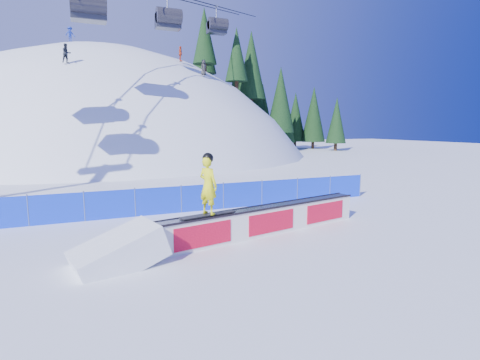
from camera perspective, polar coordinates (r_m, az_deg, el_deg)
name	(u,v)px	position (r m, az deg, el deg)	size (l,w,h in m)	color
ground	(185,244)	(12.57, -8.31, -9.63)	(160.00, 160.00, 0.00)	white
snow_hill	(113,281)	(57.95, -18.83, -14.39)	(64.00, 64.00, 64.00)	white
treeline	(270,91)	(58.98, 4.59, 13.38)	(23.33, 12.87, 21.61)	#342115
safety_fence	(159,201)	(16.68, -12.27, -3.14)	(22.05, 0.05, 1.30)	#0E32DB
rail_box	(267,220)	(13.49, 4.12, -6.10)	(8.43, 2.43, 1.02)	silver
snow_ramp	(119,265)	(11.18, -17.94, -12.24)	(2.35, 1.57, 0.88)	white
snowboarder	(208,185)	(11.82, -4.88, -0.73)	(1.94, 0.81, 1.99)	black
distant_skiers	(122,50)	(43.66, -17.56, 18.42)	(14.37, 11.82, 5.74)	black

